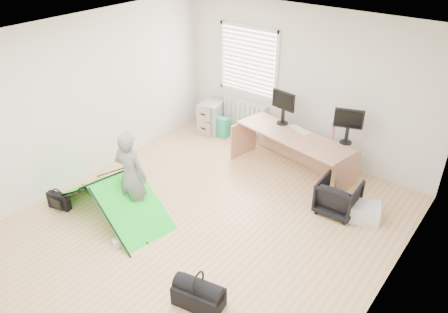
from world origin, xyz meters
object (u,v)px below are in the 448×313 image
Objects in this scene: kite at (109,195)px; storage_crate at (363,212)px; person at (131,175)px; monitor_left at (283,112)px; monitor_right at (347,131)px; laptop_bag at (59,201)px; thermos at (333,131)px; duffel_bag at (199,296)px; office_chair at (338,197)px; filing_cabinet at (212,117)px; desk at (292,153)px.

kite is 3.79m from storage_crate.
monitor_left is at bearing -119.79° from person.
monitor_right is 1.36m from storage_crate.
monitor_right is 1.28× the size of laptop_bag.
kite is at bearing -125.34° from thermos.
monitor_right is 0.23× the size of kite.
person reaches higher than monitor_left.
storage_crate is at bearing 61.01° from duffel_bag.
storage_crate reaches higher than duffel_bag.
person reaches higher than office_chair.
filing_cabinet is 0.46× the size of person.
office_chair is (0.34, -0.88, -0.66)m from monitor_right.
monitor_left is 1.02× the size of monitor_right.
thermos reaches higher than desk.
person is at bearing -145.33° from monitor_right.
monitor_right is (2.92, -0.12, 0.61)m from filing_cabinet.
desk is at bearing -24.72° from filing_cabinet.
monitor_right is at bearing 131.32° from storage_crate.
filing_cabinet is 1.09× the size of duffel_bag.
monitor_left is at bearing -17.97° from filing_cabinet.
monitor_left is 0.80× the size of duffel_bag.
office_chair reaches higher than duffel_bag.
monitor_left is at bearing -32.28° from office_chair.
desk is 3.33m from duffel_bag.
monitor_right reaches higher than laptop_bag.
monitor_right is at bearing -16.28° from filing_cabinet.
filing_cabinet is at bearing 179.24° from desk.
monitor_left is 3.99m from laptop_bag.
laptop_bag is at bearing -115.99° from desk.
laptop_bag is (-3.82, -2.59, 0.00)m from storage_crate.
storage_crate is (0.98, -0.84, -0.71)m from thermos.
filing_cabinet is 3.41m from office_chair.
filing_cabinet is 4.59m from duffel_bag.
office_chair is 2.71m from duffel_bag.
duffel_bag is at bearing -3.36° from kite.
laptop_bag is 2.93m from duffel_bag.
office_chair reaches higher than storage_crate.
person is (-1.24, -2.53, 0.34)m from desk.
laptop_bag is at bearing -145.85° from storage_crate.
person is 2.93× the size of storage_crate.
thermos is 4.51m from laptop_bag.
storage_crate is (3.64, -0.95, -0.19)m from filing_cabinet.
person is (0.87, -2.93, 0.38)m from filing_cabinet.
person is at bearing 147.83° from duffel_bag.
person reaches higher than laptop_bag.
desk is 1.03m from monitor_right.
desk is 3.51× the size of office_chair.
duffel_bag is at bearing -108.09° from storage_crate.
thermos is 0.56× the size of storage_crate.
duffel_bag is at bearing -68.67° from desk.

